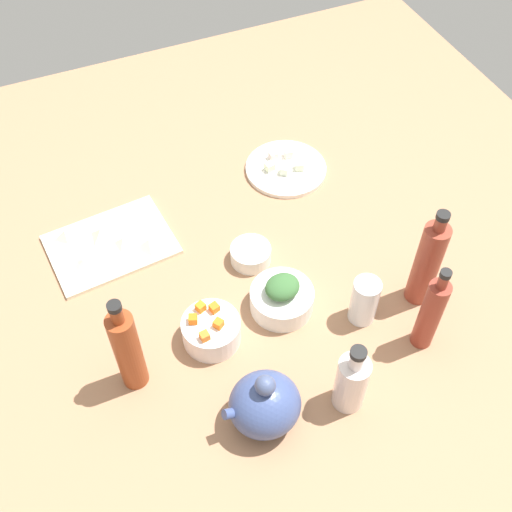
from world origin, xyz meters
TOP-DOWN VIEW (x-y plane):
  - tabletop at (0.00, 0.00)cm, footprint 190.00×190.00cm
  - cutting_board at (29.23, -20.42)cm, footprint 30.53×23.42cm
  - plate_tofu at (-20.58, -27.59)cm, footprint 21.48×21.48cm
  - bowl_greens at (-1.06, 11.86)cm, footprint 14.07×14.07cm
  - bowl_carrots at (16.11, 13.47)cm, footprint 12.49×12.49cm
  - bowl_small_side at (0.11, -3.15)cm, footprint 9.56×9.56cm
  - teapot at (13.21, 34.73)cm, footprint 15.63×13.32cm
  - bottle_0 at (33.87, 16.26)cm, footprint 5.30×5.30cm
  - bottle_1 at (-3.69, 37.66)cm, footprint 6.31×6.31cm
  - bottle_2 at (-24.83, 31.65)cm, footprint 4.52×4.52cm
  - bottle_3 at (-30.44, 21.19)cm, footprint 5.56×5.56cm
  - drinking_glass_0 at (-16.12, 21.16)cm, footprint 5.95×5.95cm
  - carrot_cube_0 at (18.52, 16.55)cm, footprint 2.01×2.01cm
  - carrot_cube_1 at (19.30, 11.75)cm, footprint 2.32×2.32cm
  - carrot_cube_2 at (14.84, 14.87)cm, footprint 2.50×2.50cm
  - carrot_cube_3 at (14.23, 10.85)cm, footprint 2.23×2.23cm
  - carrot_cube_4 at (16.80, 9.52)cm, footprint 2.36×2.36cm
  - chopped_greens_mound at (-1.06, 11.86)cm, footprint 9.05×8.34cm
  - tofu_cube_0 at (-23.55, -25.49)cm, footprint 2.89×2.89cm
  - tofu_cube_1 at (-19.11, -25.55)cm, footprint 3.07×3.07cm
  - tofu_cube_2 at (-16.09, -28.29)cm, footprint 2.51×2.51cm
  - tofu_cube_3 at (-22.93, -31.13)cm, footprint 2.58×2.58cm
  - tofu_cube_4 at (-18.84, -31.98)cm, footprint 2.23×2.23cm
  - dumpling_0 at (38.57, -26.42)cm, footprint 4.36×3.80cm
  - dumpling_1 at (30.53, -23.03)cm, footprint 6.74×6.72cm
  - dumpling_2 at (20.85, -15.65)cm, footprint 5.68×5.19cm
  - dumpling_3 at (21.19, -22.60)cm, footprint 5.71×5.91cm
  - dumpling_4 at (26.24, -18.90)cm, footprint 5.40×5.51cm
  - dumpling_5 at (36.57, -15.77)cm, footprint 5.50×5.35cm

SIDE VIEW (x-z plane):
  - tabletop at x=0.00cm, z-range 0.00..3.00cm
  - cutting_board at x=29.23cm, z-range 3.00..4.00cm
  - plate_tofu at x=-20.58cm, z-range 3.00..4.20cm
  - bowl_small_side at x=0.11cm, z-range 3.00..7.09cm
  - dumpling_0 at x=38.57cm, z-range 4.00..6.11cm
  - dumpling_4 at x=26.24cm, z-range 4.00..6.21cm
  - dumpling_3 at x=21.19cm, z-range 4.00..6.25cm
  - dumpling_2 at x=20.85cm, z-range 4.00..6.55cm
  - dumpling_5 at x=36.57cm, z-range 4.00..6.58cm
  - tofu_cube_0 at x=-23.55cm, z-range 4.20..6.40cm
  - tofu_cube_1 at x=-19.11cm, z-range 4.20..6.40cm
  - tofu_cube_2 at x=-16.09cm, z-range 4.20..6.40cm
  - tofu_cube_3 at x=-22.93cm, z-range 4.20..6.40cm
  - tofu_cube_4 at x=-18.84cm, z-range 4.20..6.40cm
  - dumpling_1 at x=30.53cm, z-range 4.00..6.90cm
  - bowl_greens at x=-1.06cm, z-range 3.00..8.44cm
  - bowl_carrots at x=16.11cm, z-range 3.00..9.13cm
  - drinking_glass_0 at x=-16.12cm, z-range 3.00..14.84cm
  - teapot at x=13.21cm, z-range 1.45..17.25cm
  - carrot_cube_0 at x=18.52cm, z-range 9.13..10.93cm
  - carrot_cube_1 at x=19.30cm, z-range 9.13..10.93cm
  - carrot_cube_2 at x=14.84cm, z-range 9.13..10.93cm
  - carrot_cube_3 at x=14.23cm, z-range 9.13..10.93cm
  - carrot_cube_4 at x=16.80cm, z-range 9.13..10.93cm
  - chopped_greens_mound at x=-1.06cm, z-range 8.44..12.35cm
  - bottle_1 at x=-3.69cm, z-range 1.18..20.25cm
  - bottle_2 at x=-24.83cm, z-range 1.28..25.43cm
  - bottle_0 at x=33.87cm, z-range 1.14..27.90cm
  - bottle_3 at x=-30.44cm, z-range 1.29..28.47cm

